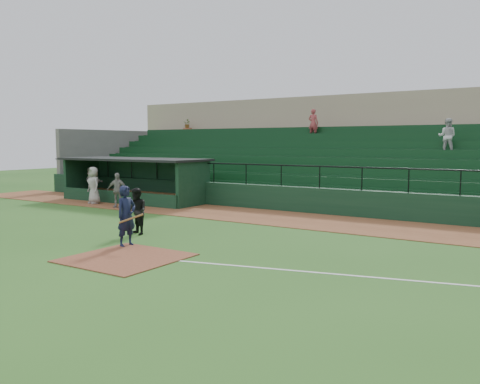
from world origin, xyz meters
The scene contains 11 objects.
ground centered at (0.00, 0.00, 0.00)m, with size 90.00×90.00×0.00m, color #2A591C.
warning_track centered at (0.00, 8.00, 0.01)m, with size 40.00×4.00×0.03m, color brown.
home_plate_dirt centered at (0.00, -1.00, 0.01)m, with size 3.00×3.00×0.03m, color brown.
foul_line centered at (8.00, 1.20, 0.01)m, with size 18.00×0.09×0.01m, color white.
stadium_structure centered at (0.00, 16.46, 2.30)m, with size 38.00×13.08×6.40m.
dugout centered at (-9.75, 9.56, 1.33)m, with size 8.90×3.20×2.42m.
batter_at_plate centered at (-1.19, 0.21, 0.97)m, with size 1.06×0.74×1.94m.
umpire centered at (-2.36, 1.85, 0.84)m, with size 0.82×0.64×1.68m, color black.
dugout_player_a centered at (-8.38, 6.59, 0.90)m, with size 1.02×0.43×1.74m, color gray.
dugout_player_b centered at (-10.65, 7.05, 1.01)m, with size 0.96×0.63×1.97m, color #AAA59F.
dugout_player_c centered at (-12.92, 8.89, 0.96)m, with size 1.72×0.55×1.86m, color #AAA49F.
Camera 1 is at (10.28, -10.90, 3.29)m, focal length 37.18 mm.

